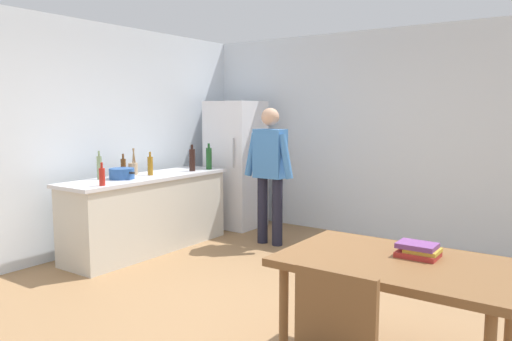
# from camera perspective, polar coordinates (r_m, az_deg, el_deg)

# --- Properties ---
(ground_plane) EXTENTS (14.00, 14.00, 0.00)m
(ground_plane) POSITION_cam_1_polar(r_m,az_deg,el_deg) (4.34, -1.47, -15.65)
(ground_plane) COLOR #936D47
(wall_back) EXTENTS (6.40, 0.12, 2.70)m
(wall_back) POSITION_cam_1_polar(r_m,az_deg,el_deg) (6.67, 14.01, 3.99)
(wall_back) COLOR silver
(wall_back) RESTS_ON ground_plane
(wall_left) EXTENTS (0.12, 5.60, 2.70)m
(wall_left) POSITION_cam_1_polar(r_m,az_deg,el_deg) (6.05, -20.59, 3.48)
(wall_left) COLOR silver
(wall_left) RESTS_ON ground_plane
(kitchen_counter) EXTENTS (0.64, 2.20, 0.90)m
(kitchen_counter) POSITION_cam_1_polar(r_m,az_deg,el_deg) (6.07, -12.30, -4.78)
(kitchen_counter) COLOR beige
(kitchen_counter) RESTS_ON ground_plane
(refrigerator) EXTENTS (0.70, 0.67, 1.80)m
(refrigerator) POSITION_cam_1_polar(r_m,az_deg,el_deg) (7.11, -2.34, 0.72)
(refrigerator) COLOR white
(refrigerator) RESTS_ON ground_plane
(person) EXTENTS (0.70, 0.22, 1.70)m
(person) POSITION_cam_1_polar(r_m,az_deg,el_deg) (6.10, 1.61, 0.44)
(person) COLOR #1E1E2D
(person) RESTS_ON ground_plane
(dining_table) EXTENTS (1.40, 0.90, 0.75)m
(dining_table) POSITION_cam_1_polar(r_m,az_deg,el_deg) (3.24, 15.87, -11.16)
(dining_table) COLOR brown
(dining_table) RESTS_ON ground_plane
(cooking_pot) EXTENTS (0.40, 0.28, 0.12)m
(cooking_pot) POSITION_cam_1_polar(r_m,az_deg,el_deg) (5.78, -15.21, -0.34)
(cooking_pot) COLOR #285193
(cooking_pot) RESTS_ON kitchen_counter
(utensil_jar) EXTENTS (0.11, 0.11, 0.32)m
(utensil_jar) POSITION_cam_1_polar(r_m,az_deg,el_deg) (6.12, -13.98, 0.27)
(utensil_jar) COLOR tan
(utensil_jar) RESTS_ON kitchen_counter
(bottle_wine_green) EXTENTS (0.08, 0.08, 0.34)m
(bottle_wine_green) POSITION_cam_1_polar(r_m,az_deg,el_deg) (6.53, -5.45, 1.43)
(bottle_wine_green) COLOR #1E5123
(bottle_wine_green) RESTS_ON kitchen_counter
(bottle_sauce_red) EXTENTS (0.06, 0.06, 0.24)m
(bottle_sauce_red) POSITION_cam_1_polar(r_m,az_deg,el_deg) (5.30, -17.32, -0.65)
(bottle_sauce_red) COLOR #B22319
(bottle_sauce_red) RESTS_ON kitchen_counter
(bottle_wine_dark) EXTENTS (0.08, 0.08, 0.34)m
(bottle_wine_dark) POSITION_cam_1_polar(r_m,az_deg,el_deg) (6.35, -7.37, 1.25)
(bottle_wine_dark) COLOR black
(bottle_wine_dark) RESTS_ON kitchen_counter
(bottle_beer_brown) EXTENTS (0.06, 0.06, 0.26)m
(bottle_beer_brown) POSITION_cam_1_polar(r_m,az_deg,el_deg) (6.05, -15.04, 0.42)
(bottle_beer_brown) COLOR #5B3314
(bottle_beer_brown) RESTS_ON kitchen_counter
(bottle_oil_amber) EXTENTS (0.06, 0.06, 0.28)m
(bottle_oil_amber) POSITION_cam_1_polar(r_m,az_deg,el_deg) (6.02, -12.09, 0.57)
(bottle_oil_amber) COLOR #996619
(bottle_oil_amber) RESTS_ON kitchen_counter
(bottle_vinegar_tall) EXTENTS (0.06, 0.06, 0.32)m
(bottle_vinegar_tall) POSITION_cam_1_polar(r_m,az_deg,el_deg) (5.79, -17.60, 0.35)
(bottle_vinegar_tall) COLOR gray
(bottle_vinegar_tall) RESTS_ON kitchen_counter
(book_stack) EXTENTS (0.25, 0.20, 0.09)m
(book_stack) POSITION_cam_1_polar(r_m,az_deg,el_deg) (3.31, 18.24, -8.73)
(book_stack) COLOR #B22D28
(book_stack) RESTS_ON dining_table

